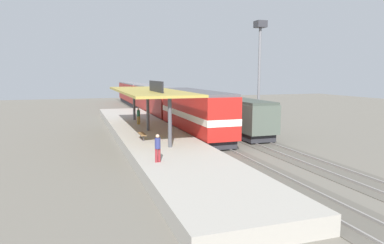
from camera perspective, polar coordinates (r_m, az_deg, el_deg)
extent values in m
plane|color=#666056|center=(35.34, 3.47, -2.26)|extent=(120.00, 120.00, 0.00)
cube|color=#565249|center=(34.65, 0.39, -2.42)|extent=(3.20, 110.00, 0.04)
cube|color=gray|center=(34.42, -0.74, -2.39)|extent=(0.10, 110.00, 0.16)
cube|color=gray|center=(34.87, 1.51, -2.25)|extent=(0.10, 110.00, 0.16)
cube|color=#565249|center=(36.37, 7.27, -1.99)|extent=(3.20, 110.00, 0.04)
cube|color=gray|center=(36.06, 6.24, -1.96)|extent=(0.10, 110.00, 0.16)
cube|color=gray|center=(36.68, 8.29, -1.83)|extent=(0.10, 110.00, 0.16)
cube|color=#9E998E|center=(33.40, -7.10, -2.12)|extent=(6.00, 44.00, 0.90)
cylinder|color=#47474C|center=(25.34, -3.61, -0.10)|extent=(0.28, 0.28, 3.60)
cylinder|color=#47474C|center=(33.08, -7.17, 1.72)|extent=(0.28, 0.28, 3.60)
cylinder|color=#47474C|center=(40.92, -9.37, 2.84)|extent=(0.28, 0.28, 3.60)
cube|color=#A38E3D|center=(32.94, -7.23, 5.01)|extent=(5.20, 18.00, 0.20)
cube|color=black|center=(29.39, -5.87, 5.77)|extent=(0.12, 4.80, 0.90)
cylinder|color=#333338|center=(28.07, -7.86, -2.66)|extent=(0.07, 0.07, 0.42)
cylinder|color=#333338|center=(29.33, -8.33, -2.22)|extent=(0.07, 0.07, 0.42)
cube|color=brown|center=(28.66, -8.11, -1.95)|extent=(0.44, 1.70, 0.08)
cube|color=#28282D|center=(34.39, 0.50, -1.67)|extent=(2.60, 13.60, 0.70)
cube|color=red|center=(34.10, 0.50, 1.81)|extent=(2.90, 14.40, 3.50)
cube|color=#4C4C51|center=(33.96, 0.50, 4.95)|extent=(2.78, 14.11, 0.24)
cube|color=silver|center=(34.13, 0.50, 1.37)|extent=(2.93, 14.43, 0.56)
cube|color=#28282D|center=(51.59, -6.00, 1.48)|extent=(2.60, 19.20, 0.70)
cube|color=maroon|center=(51.41, -6.03, 3.69)|extent=(2.90, 20.00, 3.30)
cube|color=slate|center=(51.31, -6.06, 5.67)|extent=(2.78, 19.60, 0.24)
cube|color=#28282D|center=(71.95, -9.59, 3.21)|extent=(2.60, 19.20, 0.70)
cube|color=maroon|center=(71.82, -9.63, 4.80)|extent=(2.90, 20.00, 3.30)
cube|color=slate|center=(71.75, -9.66, 6.21)|extent=(2.78, 19.60, 0.24)
cube|color=#28282D|center=(36.42, 7.19, -1.20)|extent=(2.50, 11.20, 0.70)
cube|color=#4C564C|center=(36.20, 7.23, 1.39)|extent=(2.80, 12.00, 2.60)
cube|color=#3D453D|center=(36.07, 7.27, 3.63)|extent=(2.69, 11.76, 0.24)
cylinder|color=slate|center=(38.57, 10.82, 6.68)|extent=(0.28, 0.28, 11.00)
cube|color=#333338|center=(38.91, 11.05, 15.32)|extent=(1.10, 1.10, 0.70)
cylinder|color=maroon|center=(21.30, -5.81, -5.43)|extent=(0.16, 0.16, 0.84)
cylinder|color=maroon|center=(21.34, -5.34, -5.40)|extent=(0.16, 0.16, 0.84)
cylinder|color=navy|center=(21.16, -5.60, -3.46)|extent=(0.34, 0.34, 0.64)
sphere|color=tan|center=(21.08, -5.62, -2.30)|extent=(0.23, 0.23, 0.23)
cylinder|color=olive|center=(37.49, -8.80, 0.28)|extent=(0.16, 0.16, 0.84)
cylinder|color=olive|center=(37.52, -8.53, 0.29)|extent=(0.16, 0.16, 0.84)
cylinder|color=#23603D|center=(37.42, -8.69, 1.41)|extent=(0.34, 0.34, 0.64)
sphere|color=tan|center=(37.37, -8.70, 2.08)|extent=(0.23, 0.23, 0.23)
cylinder|color=#4C4C51|center=(29.07, -3.74, -1.83)|extent=(0.16, 0.16, 0.84)
cylinder|color=#4C4C51|center=(29.11, -3.40, -1.81)|extent=(0.16, 0.16, 0.84)
cylinder|color=#663375|center=(28.98, -3.58, -0.37)|extent=(0.34, 0.34, 0.64)
sphere|color=tan|center=(28.92, -3.59, 0.48)|extent=(0.23, 0.23, 0.23)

